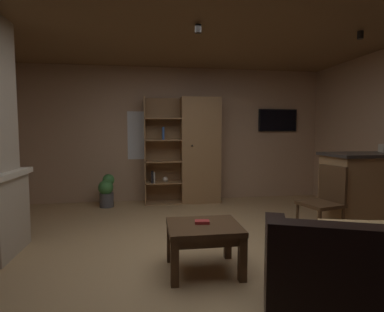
# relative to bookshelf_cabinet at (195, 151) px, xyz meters

# --- Properties ---
(floor) EXTENTS (5.84, 5.51, 0.02)m
(floor) POSITION_rel_bookshelf_cabinet_xyz_m (-0.37, -2.51, -0.98)
(floor) COLOR tan
(floor) RESTS_ON ground
(wall_back) EXTENTS (5.96, 0.06, 2.54)m
(wall_back) POSITION_rel_bookshelf_cabinet_xyz_m (-0.37, 0.27, 0.30)
(wall_back) COLOR tan
(wall_back) RESTS_ON ground
(ceiling) EXTENTS (5.84, 5.51, 0.02)m
(ceiling) POSITION_rel_bookshelf_cabinet_xyz_m (-0.37, -2.51, 1.58)
(ceiling) COLOR brown
(window_pane_back) EXTENTS (0.68, 0.01, 0.91)m
(window_pane_back) POSITION_rel_bookshelf_cabinet_xyz_m (-0.92, 0.24, 0.29)
(window_pane_back) COLOR white
(bookshelf_cabinet) EXTENTS (1.40, 0.41, 1.96)m
(bookshelf_cabinet) POSITION_rel_bookshelf_cabinet_xyz_m (0.00, 0.00, 0.00)
(bookshelf_cabinet) COLOR #997047
(bookshelf_cabinet) RESTS_ON ground
(kitchen_bar_counter) EXTENTS (1.39, 0.65, 1.06)m
(kitchen_bar_counter) POSITION_rel_bookshelf_cabinet_xyz_m (2.10, -2.07, -0.44)
(kitchen_bar_counter) COLOR #997047
(kitchen_bar_counter) RESTS_ON ground
(leather_couch) EXTENTS (1.67, 1.35, 0.84)m
(leather_couch) POSITION_rel_bookshelf_cabinet_xyz_m (0.57, -3.96, -0.65)
(leather_couch) COLOR black
(leather_couch) RESTS_ON ground
(coffee_table) EXTENTS (0.69, 0.58, 0.45)m
(coffee_table) POSITION_rel_bookshelf_cabinet_xyz_m (-0.36, -2.82, -0.61)
(coffee_table) COLOR #4C331E
(coffee_table) RESTS_ON ground
(table_book_0) EXTENTS (0.15, 0.10, 0.03)m
(table_book_0) POSITION_rel_bookshelf_cabinet_xyz_m (-0.37, -2.79, -0.50)
(table_book_0) COLOR #B22D2D
(table_book_0) RESTS_ON coffee_table
(dining_chair) EXTENTS (0.51, 0.51, 0.92)m
(dining_chair) POSITION_rel_bookshelf_cabinet_xyz_m (1.25, -2.24, -0.44)
(dining_chair) COLOR #4C331E
(dining_chair) RESTS_ON ground
(potted_floor_plant) EXTENTS (0.27, 0.30, 0.58)m
(potted_floor_plant) POSITION_rel_bookshelf_cabinet_xyz_m (-1.61, -0.16, -0.67)
(potted_floor_plant) COLOR #4C4C51
(potted_floor_plant) RESTS_ON ground
(wall_mounted_tv) EXTENTS (0.79, 0.06, 0.44)m
(wall_mounted_tv) POSITION_rel_bookshelf_cabinet_xyz_m (1.71, 0.21, 0.59)
(wall_mounted_tv) COLOR black
(track_light_spot_1) EXTENTS (0.07, 0.07, 0.09)m
(track_light_spot_1) POSITION_rel_bookshelf_cabinet_xyz_m (-0.31, -2.18, 1.50)
(track_light_spot_1) COLOR black
(track_light_spot_2) EXTENTS (0.07, 0.07, 0.09)m
(track_light_spot_2) POSITION_rel_bookshelf_cabinet_xyz_m (1.63, -2.24, 1.50)
(track_light_spot_2) COLOR black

